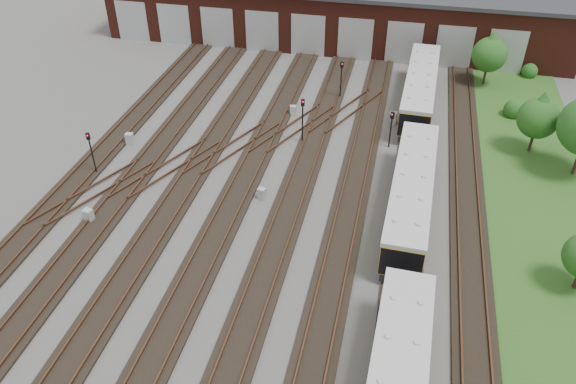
# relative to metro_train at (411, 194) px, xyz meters

# --- Properties ---
(ground) EXTENTS (120.00, 120.00, 0.00)m
(ground) POSITION_rel_metro_train_xyz_m (-10.00, -8.42, -1.83)
(ground) COLOR #403E3B
(ground) RESTS_ON ground
(track_network) EXTENTS (30.40, 70.00, 0.33)m
(track_network) POSITION_rel_metro_train_xyz_m (-10.17, -7.83, -1.72)
(track_network) COLOR black
(track_network) RESTS_ON ground
(maintenance_shed) EXTENTS (51.00, 12.50, 6.35)m
(maintenance_shed) POSITION_rel_metro_train_xyz_m (-10.01, 31.55, 1.37)
(maintenance_shed) COLOR #4B1C12
(maintenance_shed) RESTS_ON ground
(grass_verge) EXTENTS (8.00, 55.00, 0.05)m
(grass_verge) POSITION_rel_metro_train_xyz_m (9.00, 1.58, -1.81)
(grass_verge) COLOR #2A4F1A
(grass_verge) RESTS_ON ground
(metro_train) EXTENTS (3.04, 46.26, 2.93)m
(metro_train) POSITION_rel_metro_train_xyz_m (0.00, 0.00, 0.00)
(metro_train) COLOR black
(metro_train) RESTS_ON ground
(signal_mast_0) EXTENTS (0.30, 0.28, 3.49)m
(signal_mast_0) POSITION_rel_metro_train_xyz_m (-23.12, -0.05, 0.39)
(signal_mast_0) COLOR black
(signal_mast_0) RESTS_ON ground
(signal_mast_1) EXTENTS (0.32, 0.30, 3.88)m
(signal_mast_1) POSITION_rel_metro_train_xyz_m (-8.94, 7.81, 0.63)
(signal_mast_1) COLOR black
(signal_mast_1) RESTS_ON ground
(signal_mast_2) EXTENTS (0.31, 0.30, 3.56)m
(signal_mast_2) POSITION_rel_metro_train_xyz_m (-7.09, 16.37, 0.44)
(signal_mast_2) COLOR black
(signal_mast_2) RESTS_ON ground
(signal_mast_3) EXTENTS (0.32, 0.30, 3.16)m
(signal_mast_3) POSITION_rel_metro_train_xyz_m (-1.98, 8.62, 0.21)
(signal_mast_3) COLOR black
(signal_mast_3) RESTS_ON ground
(relay_cabinet_0) EXTENTS (0.66, 0.59, 0.97)m
(relay_cabinet_0) POSITION_rel_metro_train_xyz_m (-20.76, -5.37, -1.35)
(relay_cabinet_0) COLOR #A1A4A6
(relay_cabinet_0) RESTS_ON ground
(relay_cabinet_1) EXTENTS (0.62, 0.53, 0.97)m
(relay_cabinet_1) POSITION_rel_metro_train_xyz_m (-22.51, 4.43, -1.35)
(relay_cabinet_1) COLOR #A1A4A6
(relay_cabinet_1) RESTS_ON ground
(relay_cabinet_2) EXTENTS (0.64, 0.58, 0.87)m
(relay_cabinet_2) POSITION_rel_metro_train_xyz_m (-10.17, -0.37, -1.40)
(relay_cabinet_2) COLOR #A1A4A6
(relay_cabinet_2) RESTS_ON ground
(relay_cabinet_3) EXTENTS (0.62, 0.56, 0.87)m
(relay_cabinet_3) POSITION_rel_metro_train_xyz_m (-10.68, 12.20, -1.40)
(relay_cabinet_3) COLOR #A1A4A6
(relay_cabinet_3) RESTS_ON ground
(relay_cabinet_4) EXTENTS (0.65, 0.56, 1.00)m
(relay_cabinet_4) POSITION_rel_metro_train_xyz_m (-1.96, 12.68, -1.33)
(relay_cabinet_4) COLOR #A1A4A6
(relay_cabinet_4) RESTS_ON ground
(tree_0) EXTENTS (3.26, 3.26, 5.40)m
(tree_0) POSITION_rel_metro_train_xyz_m (6.05, 22.25, 1.64)
(tree_0) COLOR black
(tree_0) RESTS_ON ground
(tree_1) EXTENTS (3.18, 3.18, 5.27)m
(tree_1) POSITION_rel_metro_train_xyz_m (8.97, 10.42, 1.55)
(tree_1) COLOR black
(tree_1) RESTS_ON ground
(bush_1) EXTENTS (1.78, 1.78, 1.78)m
(bush_1) POSITION_rel_metro_train_xyz_m (8.26, 16.28, -0.94)
(bush_1) COLOR #184814
(bush_1) RESTS_ON ground
(bush_2) EXTENTS (1.58, 1.58, 1.58)m
(bush_2) POSITION_rel_metro_train_xyz_m (10.58, 25.20, -1.04)
(bush_2) COLOR #184814
(bush_2) RESTS_ON ground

